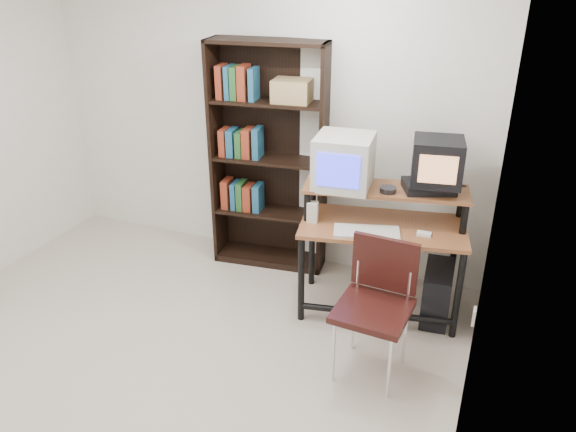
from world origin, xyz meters
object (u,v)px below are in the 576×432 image
at_px(crt_tv, 437,161).
at_px(pc_tower, 437,293).
at_px(computer_desk, 383,229).
at_px(school_chair, 377,294).
at_px(crt_monitor, 344,161).
at_px(bookshelf, 270,156).

distance_m(crt_tv, pc_tower, 1.02).
bearing_deg(computer_desk, school_chair, -89.78).
height_order(crt_monitor, school_chair, crt_monitor).
distance_m(crt_tv, bookshelf, 1.46).
height_order(crt_monitor, crt_tv, crt_tv).
relative_size(computer_desk, crt_monitor, 2.85).
bearing_deg(bookshelf, pc_tower, -20.09).
distance_m(computer_desk, crt_monitor, 0.58).
height_order(crt_tv, pc_tower, crt_tv).
bearing_deg(computer_desk, bookshelf, 148.87).
distance_m(pc_tower, bookshelf, 1.77).
bearing_deg(crt_tv, computer_desk, -163.39).
bearing_deg(crt_tv, school_chair, -111.68).
bearing_deg(computer_desk, crt_tv, 15.36).
bearing_deg(school_chair, bookshelf, 142.14).
distance_m(crt_monitor, school_chair, 1.07).
xyz_separation_m(computer_desk, crt_monitor, (-0.34, 0.04, 0.48)).
bearing_deg(pc_tower, crt_monitor, 174.76).
distance_m(crt_tv, school_chair, 1.09).
bearing_deg(computer_desk, crt_monitor, 161.97).
relative_size(pc_tower, school_chair, 0.49).
bearing_deg(crt_tv, crt_monitor, -179.59).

